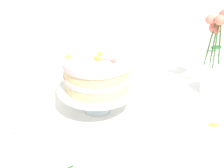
{
  "coord_description": "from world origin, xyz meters",
  "views": [
    {
      "loc": [
        -0.07,
        -1.07,
        1.45
      ],
      "look_at": [
        -0.04,
        0.01,
        0.86
      ],
      "focal_mm": 54.88,
      "sensor_mm": 36.0,
      "label": 1
    }
  ],
  "objects_px": {
    "flower_vase": "(213,60)",
    "cake_stand": "(97,91)",
    "layer_cake": "(97,73)",
    "dining_table": "(122,136)",
    "teacup": "(0,132)"
  },
  "relations": [
    {
      "from": "cake_stand",
      "to": "teacup",
      "type": "bearing_deg",
      "value": -153.82
    },
    {
      "from": "dining_table",
      "to": "cake_stand",
      "type": "xyz_separation_m",
      "value": [
        -0.09,
        0.05,
        0.17
      ]
    },
    {
      "from": "dining_table",
      "to": "flower_vase",
      "type": "xyz_separation_m",
      "value": [
        0.37,
        0.16,
        0.24
      ]
    },
    {
      "from": "layer_cake",
      "to": "teacup",
      "type": "distance_m",
      "value": 0.39
    },
    {
      "from": "cake_stand",
      "to": "teacup",
      "type": "relative_size",
      "value": 2.3
    },
    {
      "from": "layer_cake",
      "to": "flower_vase",
      "type": "bearing_deg",
      "value": 14.06
    },
    {
      "from": "layer_cake",
      "to": "flower_vase",
      "type": "relative_size",
      "value": 0.7
    },
    {
      "from": "layer_cake",
      "to": "flower_vase",
      "type": "height_order",
      "value": "flower_vase"
    },
    {
      "from": "dining_table",
      "to": "cake_stand",
      "type": "relative_size",
      "value": 4.83
    },
    {
      "from": "layer_cake",
      "to": "flower_vase",
      "type": "distance_m",
      "value": 0.47
    },
    {
      "from": "layer_cake",
      "to": "teacup",
      "type": "bearing_deg",
      "value": -153.82
    },
    {
      "from": "cake_stand",
      "to": "layer_cake",
      "type": "height_order",
      "value": "layer_cake"
    },
    {
      "from": "flower_vase",
      "to": "cake_stand",
      "type": "bearing_deg",
      "value": -165.94
    },
    {
      "from": "cake_stand",
      "to": "dining_table",
      "type": "bearing_deg",
      "value": -27.57
    },
    {
      "from": "flower_vase",
      "to": "teacup",
      "type": "distance_m",
      "value": 0.84
    }
  ]
}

